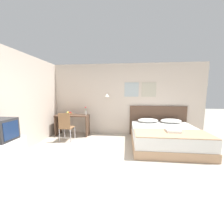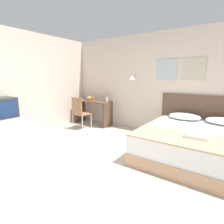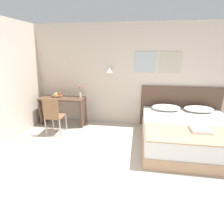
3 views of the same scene
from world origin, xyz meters
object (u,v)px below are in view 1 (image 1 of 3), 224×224
Objects in this scene: folded_towel_near_foot at (173,130)px; tv_stand at (3,155)px; throw_blanket at (172,133)px; flower_vase at (86,112)px; fruit_bowl at (69,114)px; pillow_left at (148,120)px; desk at (72,121)px; desk_chair at (66,125)px; television at (0,130)px; bed at (165,137)px; pillow_right at (171,121)px; headboard at (157,121)px.

tv_stand is at bearing -161.19° from folded_towel_near_foot.
throw_blanket is 0.17m from folded_towel_near_foot.
fruit_bowl is at bearing 179.85° from flower_vase.
desk is (-2.77, -0.03, -0.08)m from pillow_left.
television reaches higher than desk_chair.
pillow_left reaches higher than throw_blanket.
bed is 0.66m from throw_blanket.
folded_towel_near_foot is at bearing -68.82° from pillow_left.
flower_vase is (0.47, 0.71, 0.35)m from desk_chair.
folded_towel_near_foot is at bearing -24.20° from flower_vase.
folded_towel_near_foot is (0.47, -1.20, -0.02)m from pillow_left.
pillow_right is at bearing -0.41° from fruit_bowl.
headboard is 6.62× the size of flower_vase.
television is at bearing -148.56° from pillow_right.
desk reaches higher than tv_stand.
pillow_left is 0.75× the size of desk_chair.
pillow_right is 4.75m from television.
television reaches higher than throw_blanket.
fruit_bowl is 2.52m from television.
desk_chair is at bearing 178.80° from bed.
throw_blanket is 3.43m from desk.
desk_chair is 1.97× the size of television.
pillow_left and pillow_right have the same top height.
bed is 0.56m from folded_towel_near_foot.
tv_stand is at bearing -111.75° from flower_vase.
bed is at bearing -117.51° from pillow_right.
desk is 0.32m from fruit_bowl.
flower_vase is at bearing 68.25° from tv_stand.
pillow_right is 2.03× the size of folded_towel_near_foot.
desk_chair is (-2.73, -0.69, -0.07)m from pillow_left.
desk is at bearing -179.33° from pillow_left.
desk is at bearing 167.13° from bed.
throw_blanket is (0.00, -0.59, 0.29)m from bed.
bed is 1.09m from headboard.
pillow_right is at bearing 31.42° from tv_stand.
bed is 0.99× the size of headboard.
fruit_bowl is 2.57m from tv_stand.
headboard is 0.50m from pillow_right.
pillow_left is at bearing 37.19° from television.
desk is 1.27× the size of desk_chair.
headboard is 1.09× the size of throw_blanket.
headboard reaches higher than flower_vase.
pillow_left is (-0.39, -0.30, 0.06)m from headboard.
tv_stand is at bearing -142.86° from headboard.
bed is 2.16× the size of desk_chair.
pillow_left is 0.79m from pillow_right.
headboard is at bearing 90.00° from bed.
television reaches higher than bed.
flower_vase is (-2.66, 1.37, 0.34)m from throw_blanket.
pillow_left is 1.47× the size of television.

